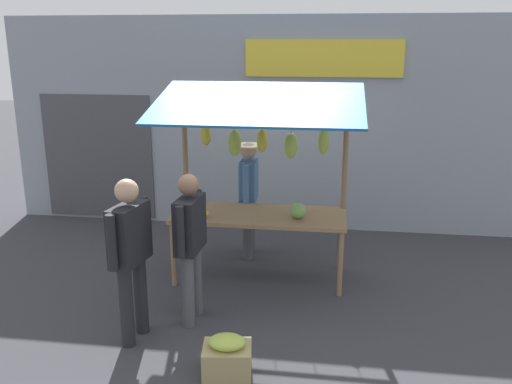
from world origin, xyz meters
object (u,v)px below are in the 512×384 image
Objects in this scene: shopper_in_striped_shirt at (130,248)px; produce_crate_near at (227,356)px; market_stall at (261,162)px; vendor_with_sunhat at (249,190)px; shopper_in_grey_tee at (190,237)px.

produce_crate_near is at bearing -104.57° from shopper_in_striped_shirt.
vendor_with_sunhat is (0.27, -0.72, -0.56)m from market_stall.
shopper_in_striped_shirt reaches higher than shopper_in_grey_tee.
vendor_with_sunhat is 3.35× the size of produce_crate_near.
market_stall is 5.04× the size of produce_crate_near.
market_stall is 1.50× the size of vendor_with_sunhat.
shopper_in_grey_tee is at bearing -36.12° from shopper_in_striped_shirt.
shopper_in_striped_shirt is at bearing 137.46° from shopper_in_grey_tee.
shopper_in_striped_shirt is at bearing -24.20° from produce_crate_near.
produce_crate_near is at bearing 89.62° from market_stall.
vendor_with_sunhat is 0.99× the size of shopper_in_grey_tee.
shopper_in_striped_shirt reaches higher than vendor_with_sunhat.
vendor_with_sunhat reaches higher than produce_crate_near.
market_stall reaches higher than produce_crate_near.
shopper_in_striped_shirt is at bearing 57.94° from market_stall.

